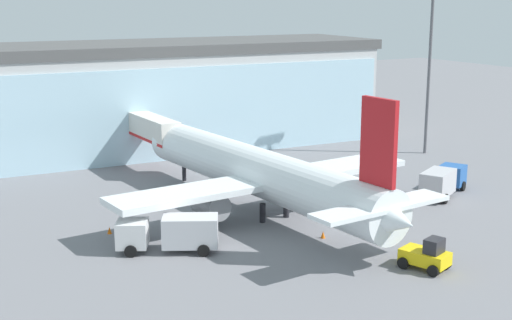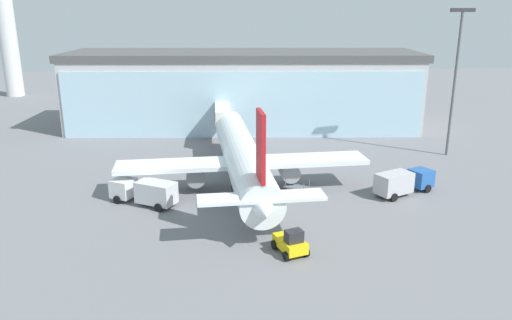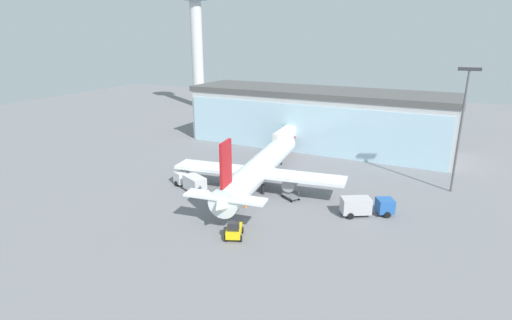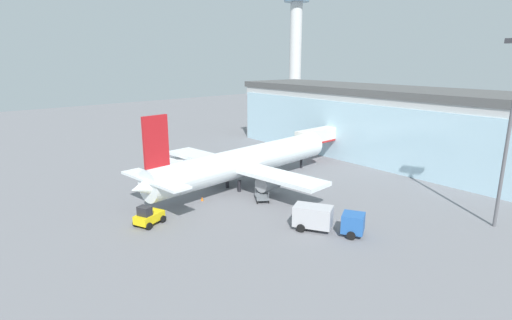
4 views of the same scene
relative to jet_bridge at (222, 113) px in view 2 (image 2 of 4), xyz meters
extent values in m
plane|color=slate|center=(3.55, -27.52, -4.48)|extent=(240.00, 240.00, 0.00)
cube|color=#B9B9B9|center=(3.55, 10.42, 1.33)|extent=(58.14, 18.40, 11.60)
cube|color=#ABD0E1|center=(3.13, 2.63, 0.75)|extent=(56.18, 3.35, 10.44)
cube|color=#4F4F4F|center=(3.55, 10.42, 7.73)|extent=(59.31, 18.77, 1.20)
cube|color=silver|center=(0.00, -0.10, 0.18)|extent=(2.49, 12.12, 2.40)
cube|color=red|center=(0.00, -0.10, -0.87)|extent=(2.54, 12.12, 0.30)
cylinder|color=#4C4C51|center=(-0.11, 4.42, -2.75)|extent=(0.70, 0.70, 3.46)
cylinder|color=silver|center=(-48.74, 45.55, 13.23)|extent=(3.94, 3.94, 35.42)
cylinder|color=#59595E|center=(31.31, -8.91, 5.14)|extent=(0.36, 0.36, 19.24)
cube|color=#333338|center=(31.31, -8.91, 15.01)|extent=(3.20, 0.40, 0.50)
cylinder|color=white|center=(2.21, -19.63, -0.85)|extent=(6.62, 32.27, 4.05)
cone|color=white|center=(0.92, -3.66, -0.85)|extent=(4.28, 3.32, 4.05)
cone|color=white|center=(3.51, -35.60, -0.85)|extent=(3.95, 4.28, 3.64)
cube|color=white|center=(2.34, -21.23, -1.26)|extent=(28.25, 6.45, 0.50)
cube|color=white|center=(3.43, -34.60, -0.25)|extent=(11.16, 3.28, 0.30)
cube|color=red|center=(3.39, -34.11, 4.16)|extent=(0.62, 3.22, 5.97)
cylinder|color=gray|center=(-3.00, -21.16, -2.61)|extent=(2.35, 3.36, 2.10)
cylinder|color=gray|center=(7.61, -20.30, -2.61)|extent=(2.35, 3.36, 2.10)
cylinder|color=black|center=(1.21, -22.32, -3.68)|extent=(0.50, 0.50, 1.60)
cylinder|color=black|center=(3.63, -22.13, -3.68)|extent=(0.50, 0.50, 1.60)
cylinder|color=black|center=(1.16, -6.65, -3.68)|extent=(0.40, 0.40, 1.60)
cube|color=silver|center=(-10.51, -23.68, -3.08)|extent=(2.97, 2.97, 1.90)
cube|color=silver|center=(-6.81, -25.65, -2.93)|extent=(4.56, 3.82, 2.20)
cylinder|color=black|center=(-11.03, -24.65, -4.03)|extent=(0.94, 0.69, 0.90)
cylinder|color=black|center=(-10.00, -22.71, -4.03)|extent=(0.94, 0.69, 0.90)
cylinder|color=black|center=(-6.44, -27.09, -4.03)|extent=(0.94, 0.69, 0.90)
cylinder|color=black|center=(-5.41, -25.15, -4.03)|extent=(0.94, 0.69, 0.90)
cube|color=#2659A5|center=(22.33, -22.40, -3.08)|extent=(2.96, 2.96, 1.90)
cube|color=#B2B2B7|center=(18.59, -24.32, -2.93)|extent=(4.56, 3.79, 2.20)
cylinder|color=black|center=(21.82, -21.42, -4.03)|extent=(0.94, 0.68, 0.90)
cylinder|color=black|center=(22.83, -23.37, -4.03)|extent=(0.94, 0.68, 0.90)
cylinder|color=black|center=(17.20, -23.81, -4.03)|extent=(0.94, 0.68, 0.90)
cylinder|color=black|center=(18.21, -25.76, -4.03)|extent=(0.94, 0.68, 0.90)
cube|color=slate|center=(8.36, -22.27, -3.96)|extent=(3.21, 2.91, 0.16)
cylinder|color=black|center=(9.69, -22.31, -4.26)|extent=(0.43, 0.35, 0.44)
cylinder|color=slate|center=(9.69, -22.31, -3.43)|extent=(0.08, 0.08, 0.90)
cylinder|color=black|center=(8.87, -23.50, -4.26)|extent=(0.43, 0.35, 0.44)
cylinder|color=slate|center=(8.87, -23.50, -3.43)|extent=(0.08, 0.08, 0.90)
cylinder|color=black|center=(7.84, -21.04, -4.26)|extent=(0.43, 0.35, 0.44)
cylinder|color=slate|center=(7.84, -21.04, -3.43)|extent=(0.08, 0.08, 0.90)
cylinder|color=black|center=(7.02, -22.22, -4.26)|extent=(0.43, 0.35, 0.44)
cylinder|color=slate|center=(7.02, -22.22, -3.43)|extent=(0.08, 0.08, 0.90)
cube|color=yellow|center=(5.69, -36.67, -3.63)|extent=(2.79, 3.62, 0.90)
cube|color=#26262B|center=(5.91, -37.28, -2.68)|extent=(1.66, 1.42, 1.00)
cylinder|color=black|center=(4.46, -35.93, -4.08)|extent=(0.60, 0.87, 0.80)
cylinder|color=black|center=(6.15, -35.31, -4.08)|extent=(0.60, 0.87, 0.80)
cylinder|color=black|center=(5.23, -38.04, -4.08)|extent=(0.60, 0.87, 0.80)
cylinder|color=black|center=(6.92, -37.42, -4.08)|extent=(0.60, 0.87, 0.80)
cone|color=orange|center=(3.28, -28.04, -4.20)|extent=(0.36, 0.36, 0.55)
cone|color=orange|center=(-10.70, -18.88, -4.20)|extent=(0.36, 0.36, 0.55)
camera|label=1|loc=(-27.00, -70.82, 13.76)|focal=50.00mm
camera|label=2|loc=(0.52, -74.29, 15.22)|focal=35.00mm
camera|label=3|loc=(26.03, -77.01, 19.81)|focal=28.00mm
camera|label=4|loc=(43.99, -55.29, 13.29)|focal=28.00mm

